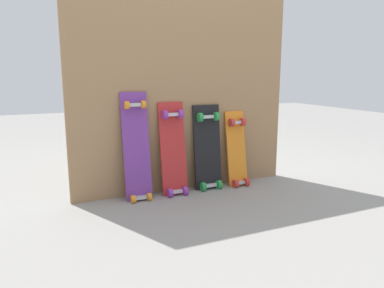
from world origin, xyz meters
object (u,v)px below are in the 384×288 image
at_px(skateboard_purple, 137,151).
at_px(skateboard_black, 208,151).
at_px(skateboard_orange, 237,153).
at_px(skateboard_red, 173,153).

bearing_deg(skateboard_purple, skateboard_black, 1.47).
distance_m(skateboard_black, skateboard_orange, 0.25).
bearing_deg(skateboard_red, skateboard_black, 2.93).
distance_m(skateboard_purple, skateboard_orange, 0.81).
relative_size(skateboard_purple, skateboard_orange, 1.26).
xyz_separation_m(skateboard_red, skateboard_orange, (0.54, -0.00, -0.04)).
bearing_deg(skateboard_orange, skateboard_black, 175.97).
height_order(skateboard_purple, skateboard_red, skateboard_purple).
distance_m(skateboard_red, skateboard_black, 0.29).
relative_size(skateboard_red, skateboard_orange, 1.13).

